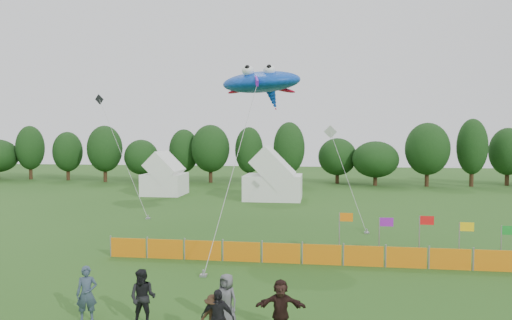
# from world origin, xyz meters

# --- Properties ---
(treeline) EXTENTS (104.57, 8.78, 8.36)m
(treeline) POSITION_xyz_m (1.61, 44.93, 4.18)
(treeline) COLOR #382314
(treeline) RESTS_ON ground
(tent_left) EXTENTS (4.24, 4.24, 3.74)m
(tent_left) POSITION_xyz_m (-13.56, 32.04, 1.89)
(tent_left) COLOR white
(tent_left) RESTS_ON ground
(tent_right) EXTENTS (5.71, 4.57, 4.03)m
(tent_right) POSITION_xyz_m (-1.62, 29.99, 2.03)
(tent_right) COLOR white
(tent_right) RESTS_ON ground
(barrier_fence) EXTENTS (21.90, 0.06, 1.00)m
(barrier_fence) POSITION_xyz_m (3.07, 7.34, 0.50)
(barrier_fence) COLOR orange
(barrier_fence) RESTS_ON ground
(flag_row) EXTENTS (8.73, 0.52, 2.26)m
(flag_row) POSITION_xyz_m (8.05, 9.07, 1.42)
(flag_row) COLOR gray
(flag_row) RESTS_ON ground
(spectator_a) EXTENTS (0.80, 0.65, 1.90)m
(spectator_a) POSITION_xyz_m (-4.88, -0.70, 0.95)
(spectator_a) COLOR #303F50
(spectator_a) RESTS_ON ground
(spectator_b) EXTENTS (0.92, 0.72, 1.89)m
(spectator_b) POSITION_xyz_m (-2.86, -0.77, 0.94)
(spectator_b) COLOR black
(spectator_b) RESTS_ON ground
(spectator_c) EXTENTS (1.02, 0.62, 1.53)m
(spectator_c) POSITION_xyz_m (-0.21, -1.77, 0.77)
(spectator_c) COLOR #332214
(spectator_c) RESTS_ON ground
(spectator_d) EXTENTS (1.05, 0.48, 1.75)m
(spectator_d) POSITION_xyz_m (-0.05, -1.92, 0.88)
(spectator_d) COLOR black
(spectator_d) RESTS_ON ground
(spectator_e) EXTENTS (1.00, 0.85, 1.73)m
(spectator_e) POSITION_xyz_m (-0.11, -0.34, 0.87)
(spectator_e) COLOR #515156
(spectator_e) RESTS_ON ground
(spectator_f) EXTENTS (1.64, 0.64, 1.73)m
(spectator_f) POSITION_xyz_m (1.73, -0.68, 0.86)
(spectator_f) COLOR black
(spectator_f) RESTS_ON ground
(stingray_kite) EXTENTS (6.33, 15.37, 10.57)m
(stingray_kite) POSITION_xyz_m (-0.65, 13.42, 9.61)
(stingray_kite) COLOR blue
(stingray_kite) RESTS_ON ground
(small_kite_white) EXTENTS (2.91, 6.79, 7.20)m
(small_kite_white) POSITION_xyz_m (4.49, 19.39, 4.52)
(small_kite_white) COLOR silver
(small_kite_white) RESTS_ON ground
(small_kite_dark) EXTENTS (7.36, 6.15, 10.09)m
(small_kite_dark) POSITION_xyz_m (-14.16, 21.62, 5.94)
(small_kite_dark) COLOR black
(small_kite_dark) RESTS_ON ground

